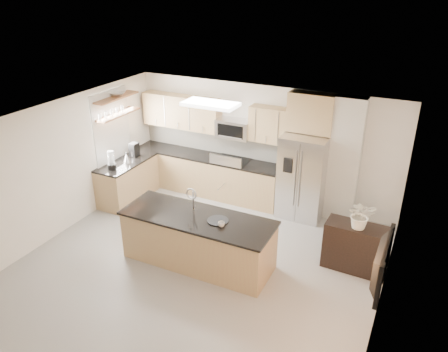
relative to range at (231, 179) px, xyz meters
The scene contains 26 objects.
floor 3.02m from the range, 78.39° to the right, with size 6.50×6.50×0.00m, color gray.
ceiling 3.66m from the range, 78.39° to the right, with size 6.00×6.50×0.02m, color white.
wall_back 1.07m from the range, 28.76° to the left, with size 6.00×0.02×2.60m, color white.
wall_left 3.87m from the range, 129.41° to the right, with size 0.02×6.50×2.60m, color white.
wall_right 4.71m from the range, 39.05° to the right, with size 0.02×6.50×2.60m, color white.
back_counter 0.63m from the range, behind, with size 3.55×0.66×1.44m.
left_counter 2.33m from the range, 152.71° to the right, with size 0.66×1.50×0.92m.
range is the anchor object (origin of this frame).
upper_cabinets 1.53m from the range, 166.83° to the left, with size 3.50×0.33×0.75m.
microwave 1.16m from the range, 90.00° to the left, with size 0.76×0.40×0.40m.
refrigerator 1.71m from the range, ahead, with size 0.92×0.78×1.78m.
partition_column 2.56m from the range, ahead, with size 0.60×0.30×2.60m, color beige.
window 2.86m from the range, 155.75° to the right, with size 0.04×1.15×1.65m.
shelf_lower 2.86m from the range, 156.67° to the right, with size 0.30×1.20×0.04m, color olive.
shelf_upper 3.07m from the range, 156.67° to the right, with size 0.30×1.20×0.04m, color olive.
ceiling_fixture 2.48m from the range, 81.39° to the right, with size 1.00×0.50×0.06m, color white.
island 2.55m from the range, 77.66° to the right, with size 2.68×0.98×1.35m.
credenza 3.39m from the range, 25.52° to the right, with size 1.07×0.45×0.85m, color black.
cup 2.85m from the range, 67.94° to the right, with size 0.11×0.11×0.09m, color silver.
platter 2.68m from the range, 69.51° to the right, with size 0.36×0.36×0.02m, color black.
blender 2.65m from the range, 143.56° to the right, with size 0.18×0.18×0.41m.
kettle 2.37m from the range, 151.62° to the right, with size 0.18×0.18×0.22m.
coffee_maker 2.30m from the range, 160.93° to the right, with size 0.17×0.21×0.31m.
bowl 3.09m from the range, 158.16° to the right, with size 0.39×0.39×0.09m, color silver.
flower_vase 3.51m from the range, 26.22° to the right, with size 0.67×0.58×0.74m, color silver.
television 4.78m from the range, 41.64° to the right, with size 1.08×0.14×0.62m, color black.
Camera 1 is at (3.21, -5.16, 4.67)m, focal length 35.00 mm.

